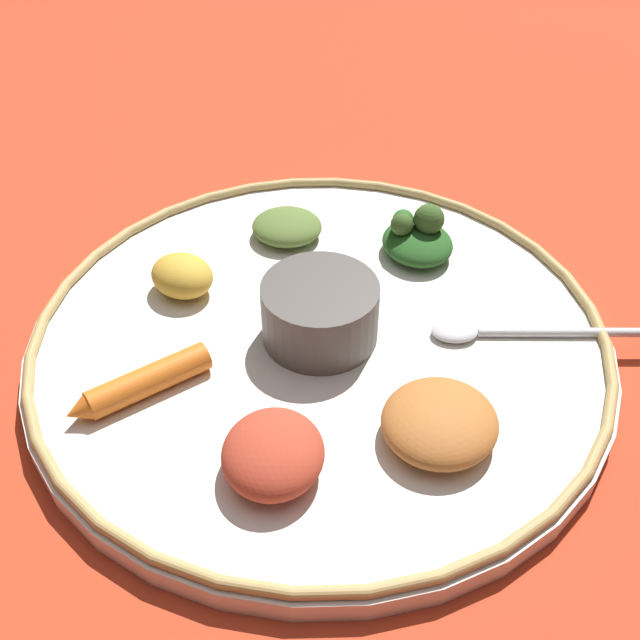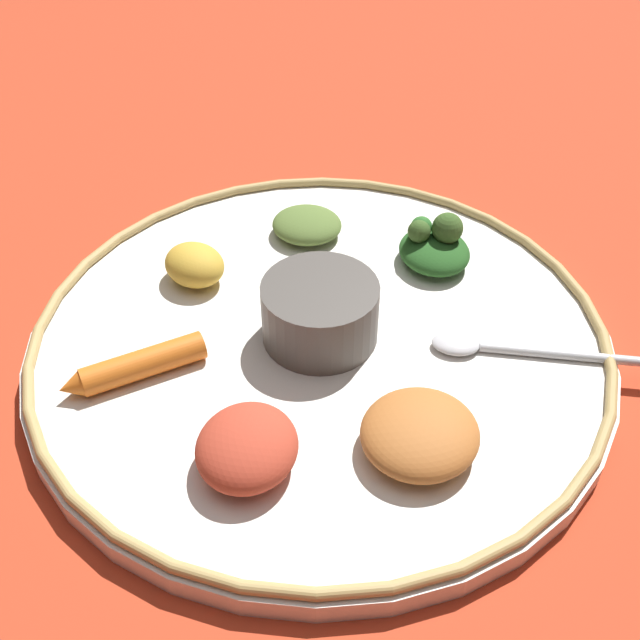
{
  "view_description": "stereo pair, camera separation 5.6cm",
  "coord_description": "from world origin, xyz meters",
  "px_view_note": "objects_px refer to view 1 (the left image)",
  "views": [
    {
      "loc": [
        -0.21,
        -0.36,
        0.4
      ],
      "look_at": [
        0.0,
        0.0,
        0.03
      ],
      "focal_mm": 43.88,
      "sensor_mm": 36.0,
      "label": 1
    },
    {
      "loc": [
        -0.16,
        -0.39,
        0.4
      ],
      "look_at": [
        0.0,
        0.0,
        0.03
      ],
      "focal_mm": 43.88,
      "sensor_mm": 36.0,
      "label": 2
    }
  ],
  "objects_px": {
    "spoon": "(514,332)",
    "center_bowl": "(320,310)",
    "greens_pile": "(417,237)",
    "carrot_near_spoon": "(140,384)"
  },
  "relations": [
    {
      "from": "center_bowl",
      "to": "greens_pile",
      "type": "height_order",
      "value": "center_bowl"
    },
    {
      "from": "center_bowl",
      "to": "carrot_near_spoon",
      "type": "relative_size",
      "value": 0.82
    },
    {
      "from": "center_bowl",
      "to": "spoon",
      "type": "distance_m",
      "value": 0.14
    },
    {
      "from": "spoon",
      "to": "greens_pile",
      "type": "height_order",
      "value": "greens_pile"
    },
    {
      "from": "carrot_near_spoon",
      "to": "center_bowl",
      "type": "bearing_deg",
      "value": -3.68
    },
    {
      "from": "center_bowl",
      "to": "spoon",
      "type": "relative_size",
      "value": 0.52
    },
    {
      "from": "spoon",
      "to": "center_bowl",
      "type": "bearing_deg",
      "value": 150.2
    },
    {
      "from": "greens_pile",
      "to": "carrot_near_spoon",
      "type": "height_order",
      "value": "greens_pile"
    },
    {
      "from": "carrot_near_spoon",
      "to": "greens_pile",
      "type": "bearing_deg",
      "value": 8.97
    },
    {
      "from": "greens_pile",
      "to": "carrot_near_spoon",
      "type": "distance_m",
      "value": 0.25
    }
  ]
}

